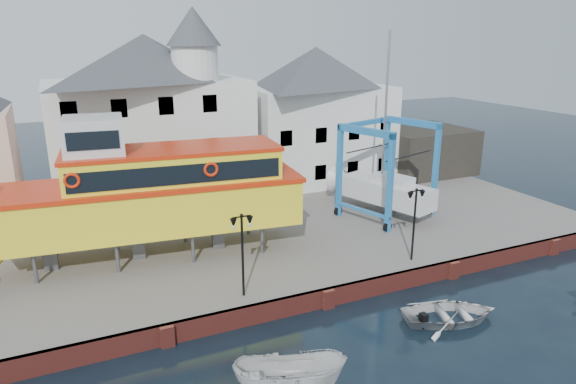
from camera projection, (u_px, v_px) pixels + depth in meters
name	position (u px, v px, depth m)	size (l,w,h in m)	color
ground	(327.00, 308.00, 25.73)	(140.00, 140.00, 0.00)	black
hardstanding	(251.00, 227.00, 35.17)	(44.00, 22.00, 1.00)	#605A56
quay_wall	(327.00, 298.00, 25.68)	(44.00, 0.47, 1.00)	maroon
building_white_main	(151.00, 117.00, 37.68)	(14.00, 8.30, 14.00)	silver
building_white_right	(315.00, 115.00, 43.91)	(12.00, 8.00, 11.20)	silver
shed_dark	(421.00, 150.00, 47.18)	(8.00, 7.00, 4.00)	black
lamp_post_left	(242.00, 234.00, 23.98)	(1.12, 0.32, 4.20)	black
lamp_post_right	(415.00, 206.00, 27.93)	(1.12, 0.32, 4.20)	black
tour_boat	(134.00, 193.00, 28.02)	(18.91, 6.25, 8.08)	#59595E
travel_lift	(378.00, 184.00, 36.07)	(6.91, 8.48, 12.44)	#185E9F
motorboat_b	(450.00, 320.00, 24.57)	(3.26, 4.57, 0.95)	silver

